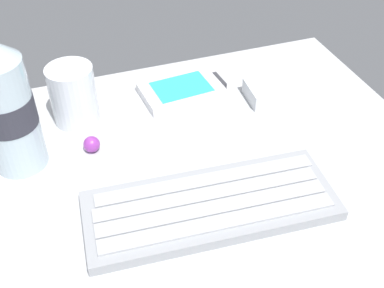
{
  "coord_description": "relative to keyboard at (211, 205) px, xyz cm",
  "views": [
    {
      "loc": [
        -14.76,
        -42.43,
        41.92
      ],
      "look_at": [
        0.0,
        0.0,
        3.0
      ],
      "focal_mm": 44.38,
      "sensor_mm": 36.0,
      "label": 1
    }
  ],
  "objects": [
    {
      "name": "handheld_device",
      "position": [
        4.29,
        23.3,
        -0.08
      ],
      "size": [
        13.26,
        8.64,
        1.5
      ],
      "color": "silver",
      "rests_on": "ground_plane"
    },
    {
      "name": "charger_block",
      "position": [
        16.52,
        18.0,
        0.39
      ],
      "size": [
        7.32,
        6.01,
        2.4
      ],
      "primitive_type": "cube",
      "rotation": [
        0.0,
        0.0,
        -0.06
      ],
      "color": "silver",
      "rests_on": "ground_plane"
    },
    {
      "name": "juice_cup",
      "position": [
        -11.86,
        22.31,
        3.1
      ],
      "size": [
        6.4,
        6.4,
        8.5
      ],
      "color": "silver",
      "rests_on": "ground_plane"
    },
    {
      "name": "water_bottle",
      "position": [
        -20.02,
        15.64,
        8.2
      ],
      "size": [
        6.73,
        6.73,
        20.8
      ],
      "color": "silver",
      "rests_on": "ground_plane"
    },
    {
      "name": "keyboard",
      "position": [
        0.0,
        0.0,
        0.0
      ],
      "size": [
        29.72,
        13.08,
        1.7
      ],
      "color": "#93969B",
      "rests_on": "ground_plane"
    },
    {
      "name": "trackball_mouse",
      "position": [
        -11.07,
        14.87,
        0.29
      ],
      "size": [
        2.2,
        2.2,
        2.2
      ],
      "primitive_type": "sphere",
      "color": "purple",
      "rests_on": "ground_plane"
    },
    {
      "name": "ground_plane",
      "position": [
        0.69,
        8.27,
        -1.79
      ],
      "size": [
        64.0,
        48.0,
        2.8
      ],
      "color": "#B7BABC"
    }
  ]
}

